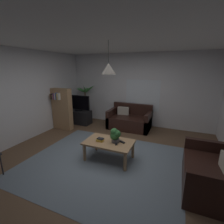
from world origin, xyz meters
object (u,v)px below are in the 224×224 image
at_px(couch_right_side, 213,175).
at_px(book_on_table_2, 100,139).
at_px(remote_on_table_0, 116,143).
at_px(potted_palm_corner, 85,102).
at_px(tv_stand, 79,117).
at_px(coffee_table, 109,144).
at_px(pendant_lamp, 109,69).
at_px(couch_under_window, 129,120).
at_px(tv, 78,103).
at_px(book_on_table_1, 100,140).
at_px(potted_plant_on_table, 115,135).
at_px(remote_on_table_1, 122,142).
at_px(book_on_table_0, 100,141).
at_px(bookshelf_corner, 62,109).

distance_m(couch_right_side, book_on_table_2, 2.24).
distance_m(remote_on_table_0, potted_palm_corner, 3.37).
height_order(book_on_table_2, tv_stand, book_on_table_2).
relative_size(coffee_table, pendant_lamp, 1.69).
bearing_deg(book_on_table_2, couch_right_side, -2.97).
bearing_deg(couch_under_window, tv, -171.70).
distance_m(book_on_table_1, pendant_lamp, 1.57).
bearing_deg(book_on_table_1, remote_on_table_0, 4.32).
bearing_deg(remote_on_table_0, pendant_lamp, 143.59).
height_order(book_on_table_2, remote_on_table_0, book_on_table_2).
height_order(book_on_table_1, potted_plant_on_table, potted_plant_on_table).
height_order(remote_on_table_0, tv, tv).
height_order(remote_on_table_1, tv, tv).
relative_size(tv_stand, potted_palm_corner, 0.60).
distance_m(book_on_table_0, potted_palm_corner, 3.14).
relative_size(remote_on_table_1, tv_stand, 0.18).
bearing_deg(bookshelf_corner, tv_stand, 75.42).
distance_m(potted_plant_on_table, potted_palm_corner, 3.28).
relative_size(remote_on_table_1, potted_palm_corner, 0.11).
bearing_deg(book_on_table_2, potted_palm_corner, 128.07).
bearing_deg(couch_right_side, tv, -116.30).
bearing_deg(pendant_lamp, book_on_table_1, -160.32).
distance_m(remote_on_table_0, potted_plant_on_table, 0.18).
height_order(couch_under_window, potted_plant_on_table, couch_under_window).
bearing_deg(pendant_lamp, remote_on_table_1, 15.10).
relative_size(remote_on_table_0, tv, 0.17).
relative_size(tv, bookshelf_corner, 0.68).
xyz_separation_m(book_on_table_1, bookshelf_corner, (-2.08, 1.24, 0.24)).
bearing_deg(couch_under_window, remote_on_table_1, -77.54).
bearing_deg(couch_under_window, tv_stand, -172.34).
bearing_deg(tv_stand, potted_palm_corner, 92.92).
bearing_deg(potted_palm_corner, bookshelf_corner, -97.30).
xyz_separation_m(book_on_table_2, tv_stand, (-1.91, 1.95, -0.25)).
height_order(book_on_table_2, tv, tv).
relative_size(coffee_table, tv_stand, 1.21).
bearing_deg(tv_stand, coffee_table, -42.00).
height_order(couch_under_window, book_on_table_2, couch_under_window).
bearing_deg(remote_on_table_0, couch_under_window, 75.10).
height_order(book_on_table_2, remote_on_table_1, book_on_table_2).
relative_size(tv_stand, pendant_lamp, 1.40).
height_order(book_on_table_2, potted_palm_corner, potted_palm_corner).
relative_size(couch_under_window, potted_palm_corner, 0.96).
relative_size(couch_under_window, book_on_table_2, 10.20).
bearing_deg(remote_on_table_1, book_on_table_0, -45.99).
xyz_separation_m(tv_stand, tv, (0.00, -0.02, 0.55)).
distance_m(book_on_table_0, bookshelf_corner, 2.44).
bearing_deg(remote_on_table_0, coffee_table, 143.59).
distance_m(remote_on_table_0, tv, 2.99).
xyz_separation_m(remote_on_table_0, pendant_lamp, (-0.19, 0.04, 1.58)).
xyz_separation_m(couch_right_side, coffee_table, (-2.04, 0.18, 0.10)).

